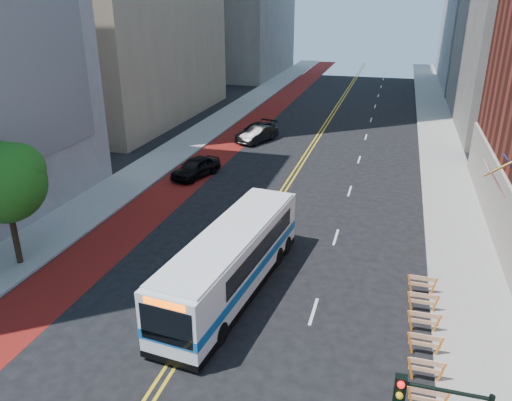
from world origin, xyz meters
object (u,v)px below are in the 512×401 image
at_px(transit_bus, 233,259).
at_px(car_a, 196,167).
at_px(car_b, 258,134).
at_px(car_c, 256,132).
at_px(street_tree, 5,179).

distance_m(transit_bus, car_a, 17.16).
distance_m(car_b, car_c, 0.98).
height_order(transit_bus, car_b, transit_bus).
distance_m(street_tree, transit_bus, 12.33).
xyz_separation_m(street_tree, car_b, (5.82, 27.18, -4.13)).
height_order(car_a, car_c, car_a).
relative_size(transit_bus, car_a, 2.59).
bearing_deg(transit_bus, car_a, 124.32).
height_order(transit_bus, car_a, transit_bus).
bearing_deg(car_c, car_a, -79.16).
xyz_separation_m(transit_bus, car_a, (-8.12, 15.09, -0.92)).
bearing_deg(car_a, car_b, 97.32).
bearing_deg(street_tree, car_b, 77.92).
relative_size(car_a, car_c, 0.87).
distance_m(street_tree, car_a, 16.74).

